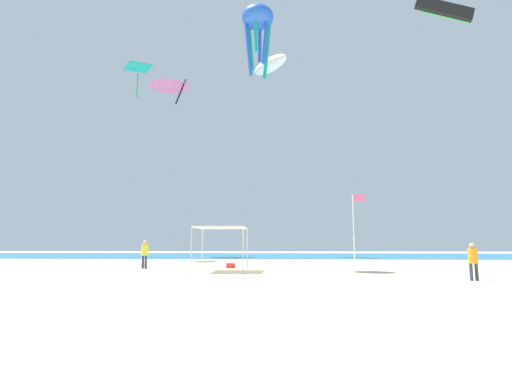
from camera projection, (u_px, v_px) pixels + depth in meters
ground at (271, 274)px, 21.28m from camera, size 110.00×110.00×0.10m
ocean_strip at (275, 255)px, 50.78m from camera, size 110.00×23.80×0.03m
canopy_tent at (221, 229)px, 22.56m from camera, size 2.85×3.15×2.52m
person_near_tent at (473, 258)px, 16.98m from camera, size 0.42×0.38×1.62m
person_leftmost at (145, 252)px, 24.97m from camera, size 0.43×0.43×1.79m
banner_flag at (355, 227)px, 18.43m from camera, size 0.61×0.06×3.91m
cooler_box at (231, 265)px, 25.39m from camera, size 0.57×0.37×0.35m
kite_inflatable_white at (270, 65)px, 48.68m from camera, size 5.19×5.55×2.09m
kite_diamond_teal at (138, 69)px, 39.07m from camera, size 3.28×3.28×3.29m
kite_delta_pink at (169, 83)px, 48.68m from camera, size 6.78×6.78×3.83m
kite_octopus_blue at (258, 21)px, 26.21m from camera, size 2.43×2.43×4.99m
kite_parafoil_black at (444, 9)px, 30.18m from camera, size 4.52×1.01×2.75m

